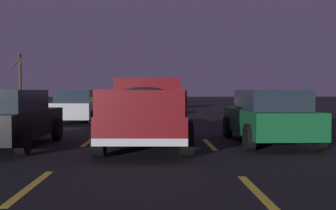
{
  "coord_description": "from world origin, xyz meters",
  "views": [
    {
      "loc": [
        -1.3,
        -0.22,
        1.53
      ],
      "look_at": [
        12.91,
        -0.66,
        1.02
      ],
      "focal_mm": 44.51,
      "sensor_mm": 36.0,
      "label": 1
    }
  ],
  "objects_px": {
    "sedan_green": "(269,116)",
    "bare_tree_far": "(20,78)",
    "sedan_black": "(8,118)",
    "pickup_truck": "(147,110)",
    "sedan_silver": "(78,106)",
    "sedan_tan": "(150,100)"
  },
  "relations": [
    {
      "from": "sedan_black",
      "to": "sedan_silver",
      "type": "height_order",
      "value": "same"
    },
    {
      "from": "pickup_truck",
      "to": "sedan_silver",
      "type": "xyz_separation_m",
      "value": [
        8.19,
        3.38,
        -0.2
      ]
    },
    {
      "from": "pickup_truck",
      "to": "sedan_tan",
      "type": "distance_m",
      "value": 21.99
    },
    {
      "from": "sedan_tan",
      "to": "bare_tree_far",
      "type": "distance_m",
      "value": 14.49
    },
    {
      "from": "sedan_silver",
      "to": "pickup_truck",
      "type": "bearing_deg",
      "value": -157.59
    },
    {
      "from": "sedan_black",
      "to": "sedan_silver",
      "type": "relative_size",
      "value": 1.0
    },
    {
      "from": "sedan_black",
      "to": "bare_tree_far",
      "type": "bearing_deg",
      "value": 17.21
    },
    {
      "from": "sedan_tan",
      "to": "sedan_black",
      "type": "relative_size",
      "value": 1.0
    },
    {
      "from": "sedan_tan",
      "to": "sedan_green",
      "type": "height_order",
      "value": "same"
    },
    {
      "from": "sedan_tan",
      "to": "bare_tree_far",
      "type": "relative_size",
      "value": 0.86
    },
    {
      "from": "sedan_silver",
      "to": "sedan_green",
      "type": "bearing_deg",
      "value": -138.16
    },
    {
      "from": "sedan_green",
      "to": "bare_tree_far",
      "type": "xyz_separation_m",
      "value": [
        28.49,
        16.23,
        1.93
      ]
    },
    {
      "from": "sedan_silver",
      "to": "bare_tree_far",
      "type": "relative_size",
      "value": 0.86
    },
    {
      "from": "bare_tree_far",
      "to": "sedan_tan",
      "type": "bearing_deg",
      "value": -119.27
    },
    {
      "from": "pickup_truck",
      "to": "sedan_black",
      "type": "bearing_deg",
      "value": 92.24
    },
    {
      "from": "sedan_tan",
      "to": "bare_tree_far",
      "type": "xyz_separation_m",
      "value": [
        7.02,
        12.53,
        1.93
      ]
    },
    {
      "from": "pickup_truck",
      "to": "bare_tree_far",
      "type": "height_order",
      "value": "bare_tree_far"
    },
    {
      "from": "sedan_black",
      "to": "bare_tree_far",
      "type": "height_order",
      "value": "bare_tree_far"
    },
    {
      "from": "sedan_black",
      "to": "sedan_green",
      "type": "height_order",
      "value": "same"
    },
    {
      "from": "sedan_green",
      "to": "sedan_silver",
      "type": "distance_m",
      "value": 10.29
    },
    {
      "from": "pickup_truck",
      "to": "bare_tree_far",
      "type": "relative_size",
      "value": 1.06
    },
    {
      "from": "sedan_black",
      "to": "sedan_green",
      "type": "distance_m",
      "value": 7.22
    }
  ]
}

